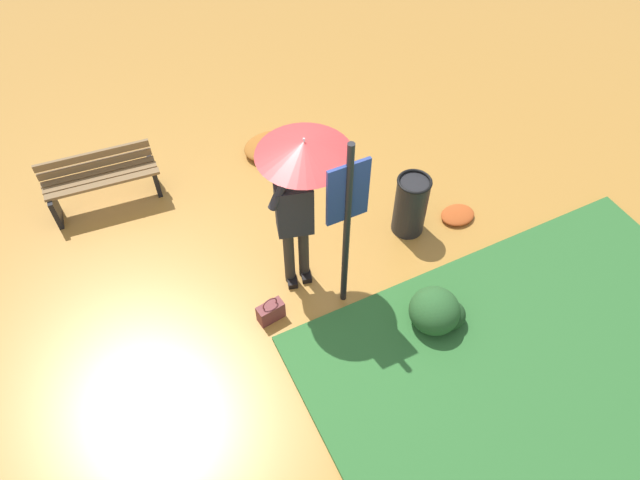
% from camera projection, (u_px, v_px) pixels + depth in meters
% --- Properties ---
extents(ground_plane, '(18.00, 18.00, 0.00)m').
position_uv_depth(ground_plane, '(286.00, 290.00, 6.76)').
color(ground_plane, '#B27A33').
extents(grass_verge, '(4.80, 4.00, 0.05)m').
position_uv_depth(grass_verge, '(570.00, 402.00, 5.85)').
color(grass_verge, '#2D662D').
rests_on(grass_verge, ground_plane).
extents(person_with_umbrella, '(0.96, 0.96, 2.04)m').
position_uv_depth(person_with_umbrella, '(300.00, 179.00, 5.73)').
color(person_with_umbrella, '#2D2823').
rests_on(person_with_umbrella, ground_plane).
extents(info_sign_post, '(0.44, 0.07, 2.30)m').
position_uv_depth(info_sign_post, '(347.00, 212.00, 5.59)').
color(info_sign_post, black).
rests_on(info_sign_post, ground_plane).
extents(handbag, '(0.32, 0.18, 0.37)m').
position_uv_depth(handbag, '(271.00, 312.00, 6.42)').
color(handbag, brown).
rests_on(handbag, ground_plane).
extents(park_bench, '(1.40, 0.49, 0.75)m').
position_uv_depth(park_bench, '(101.00, 179.00, 7.37)').
color(park_bench, black).
rests_on(park_bench, ground_plane).
extents(trash_bin, '(0.42, 0.42, 0.83)m').
position_uv_depth(trash_bin, '(411.00, 205.00, 7.06)').
color(trash_bin, black).
rests_on(trash_bin, ground_plane).
extents(shrub_cluster, '(0.61, 0.55, 0.50)m').
position_uv_depth(shrub_cluster, '(437.00, 312.00, 6.30)').
color(shrub_cluster, '#285628').
rests_on(shrub_cluster, ground_plane).
extents(leaf_pile_near_person, '(0.80, 0.64, 0.18)m').
position_uv_depth(leaf_pile_near_person, '(272.00, 146.00, 8.25)').
color(leaf_pile_near_person, '#A86023').
rests_on(leaf_pile_near_person, ground_plane).
extents(leaf_pile_by_bench, '(0.45, 0.36, 0.10)m').
position_uv_depth(leaf_pile_by_bench, '(458.00, 215.00, 7.46)').
color(leaf_pile_by_bench, '#B74C1E').
rests_on(leaf_pile_by_bench, ground_plane).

